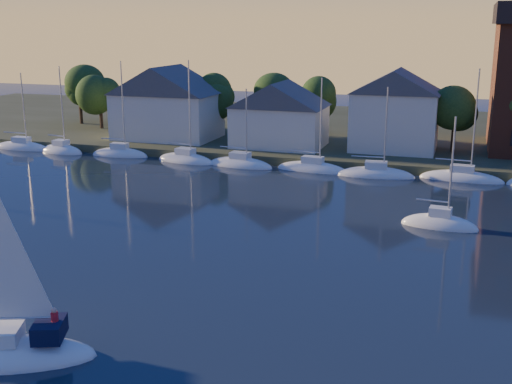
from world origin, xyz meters
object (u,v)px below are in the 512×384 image
at_px(clubhouse_west, 167,101).
at_px(clubhouse_centre, 280,113).
at_px(clubhouse_east, 395,109).
at_px(drifting_sailboat_right, 439,226).

height_order(clubhouse_west, clubhouse_centre, clubhouse_west).
bearing_deg(clubhouse_west, clubhouse_east, 1.91).
height_order(clubhouse_west, drifting_sailboat_right, clubhouse_west).
relative_size(clubhouse_centre, clubhouse_east, 1.10).
bearing_deg(clubhouse_centre, drifting_sailboat_right, -50.32).
height_order(clubhouse_west, clubhouse_east, clubhouse_east).
bearing_deg(clubhouse_east, clubhouse_west, -178.09).
height_order(clubhouse_centre, drifting_sailboat_right, clubhouse_centre).
xyz_separation_m(clubhouse_centre, drifting_sailboat_right, (20.89, -25.19, -5.04)).
xyz_separation_m(clubhouse_east, drifting_sailboat_right, (6.89, -27.19, -5.90)).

